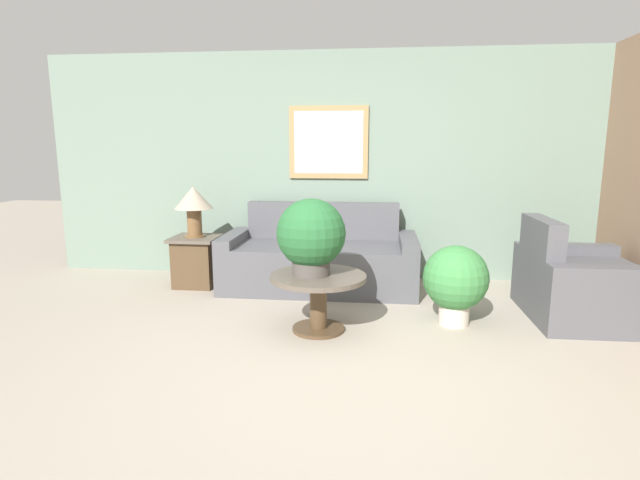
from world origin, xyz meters
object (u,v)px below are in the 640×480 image
(coffee_table, at_px, (318,290))
(table_lamp, at_px, (194,202))
(potted_plant_floor, at_px, (456,280))
(potted_plant_on_table, at_px, (311,235))
(armchair, at_px, (579,286))
(side_table, at_px, (196,261))
(couch_main, at_px, (320,261))

(coffee_table, relative_size, table_lamp, 1.45)
(potted_plant_floor, bearing_deg, coffee_table, -166.11)
(potted_plant_on_table, bearing_deg, armchair, 13.79)
(side_table, bearing_deg, armchair, -9.61)
(armchair, relative_size, side_table, 2.04)
(couch_main, xyz_separation_m, side_table, (-1.38, -0.06, -0.02))
(couch_main, distance_m, side_table, 1.38)
(couch_main, xyz_separation_m, potted_plant_floor, (1.30, -1.01, 0.09))
(table_lamp, distance_m, potted_plant_floor, 2.89)
(couch_main, relative_size, potted_plant_on_table, 3.28)
(coffee_table, height_order, potted_plant_on_table, potted_plant_on_table)
(potted_plant_on_table, bearing_deg, potted_plant_floor, 13.09)
(table_lamp, height_order, potted_plant_floor, table_lamp)
(potted_plant_floor, bearing_deg, table_lamp, 160.59)
(table_lamp, bearing_deg, side_table, -90.00)
(armchair, relative_size, potted_plant_floor, 1.61)
(armchair, height_order, coffee_table, armchair)
(coffee_table, relative_size, potted_plant_on_table, 1.26)
(side_table, height_order, table_lamp, table_lamp)
(couch_main, relative_size, table_lamp, 3.76)
(side_table, bearing_deg, potted_plant_floor, -19.41)
(coffee_table, distance_m, side_table, 1.95)
(table_lamp, relative_size, potted_plant_floor, 0.79)
(coffee_table, distance_m, potted_plant_on_table, 0.47)
(couch_main, relative_size, side_table, 3.76)
(coffee_table, bearing_deg, table_lamp, 140.85)
(coffee_table, bearing_deg, potted_plant_floor, 13.89)
(armchair, relative_size, potted_plant_on_table, 1.78)
(coffee_table, xyz_separation_m, potted_plant_floor, (1.16, 0.29, 0.04))
(couch_main, relative_size, potted_plant_floor, 2.97)
(potted_plant_floor, bearing_deg, side_table, 160.59)
(couch_main, xyz_separation_m, armchair, (2.44, -0.71, -0.00))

